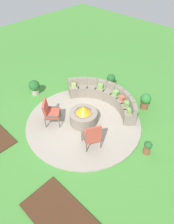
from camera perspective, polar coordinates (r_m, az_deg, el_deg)
ground_plane at (r=8.35m, az=-0.95°, el=-2.96°), size 24.00×24.00×0.00m
patio_circle at (r=8.33m, az=-0.96°, el=-2.81°), size 4.50×4.50×0.06m
mulch_bed_right at (r=6.37m, az=-7.57°, el=-25.89°), size 2.03×1.22×0.04m
fire_pit at (r=8.10m, az=-0.98°, el=-1.12°), size 1.08×1.08×0.78m
curved_stone_bench at (r=9.02m, az=5.03°, el=4.13°), size 3.42×1.39×0.81m
lounge_chair_front_left at (r=8.06m, az=-9.98°, el=0.08°), size 0.83×0.85×1.04m
lounge_chair_front_right at (r=7.08m, az=1.40°, el=-6.41°), size 0.76×0.76×1.05m
potted_plant_0 at (r=9.89m, az=-14.06°, el=6.65°), size 0.50×0.50×0.70m
potted_plant_1 at (r=7.45m, az=16.13°, el=-9.22°), size 0.26×0.26×0.55m
potted_plant_2 at (r=10.22m, az=6.50°, el=8.60°), size 0.40×0.40×0.63m
potted_plant_3 at (r=9.12m, az=15.55°, el=3.00°), size 0.44×0.44×0.70m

